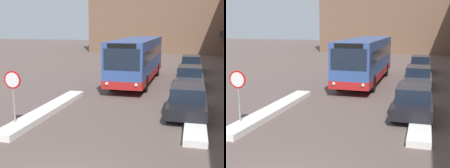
# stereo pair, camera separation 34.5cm
# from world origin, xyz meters

# --- Properties ---
(building_backdrop_far) EXTENTS (26.00, 8.00, 15.48)m
(building_backdrop_far) POSITION_xyz_m (0.00, 45.26, 7.74)
(building_backdrop_far) COLOR brown
(building_backdrop_far) RESTS_ON ground_plane
(snow_bank_left) EXTENTS (0.90, 8.20, 0.28)m
(snow_bank_left) POSITION_xyz_m (-3.60, 7.13, 0.14)
(snow_bank_left) COLOR silver
(snow_bank_left) RESTS_ON ground_plane
(snow_bank_right) EXTENTS (0.90, 8.16, 0.26)m
(snow_bank_right) POSITION_xyz_m (3.60, 8.36, 0.13)
(snow_bank_right) COLOR silver
(snow_bank_right) RESTS_ON ground_plane
(city_bus) EXTENTS (2.56, 11.04, 3.33)m
(city_bus) POSITION_xyz_m (-0.74, 16.70, 1.82)
(city_bus) COLOR #335193
(city_bus) RESTS_ON ground_plane
(parked_car_front) EXTENTS (1.85, 4.34, 1.46)m
(parked_car_front) POSITION_xyz_m (3.20, 8.60, 0.73)
(parked_car_front) COLOR black
(parked_car_front) RESTS_ON ground_plane
(parked_car_middle) EXTENTS (1.92, 4.21, 1.43)m
(parked_car_middle) POSITION_xyz_m (3.20, 16.21, 0.72)
(parked_car_middle) COLOR #38383D
(parked_car_middle) RESTS_ON ground_plane
(parked_car_back) EXTENTS (1.83, 4.37, 1.53)m
(parked_car_back) POSITION_xyz_m (3.20, 23.32, 0.76)
(parked_car_back) COLOR black
(parked_car_back) RESTS_ON ground_plane
(stop_sign) EXTENTS (0.76, 0.08, 2.49)m
(stop_sign) POSITION_xyz_m (-3.88, 4.59, 1.81)
(stop_sign) COLOR gray
(stop_sign) RESTS_ON ground_plane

